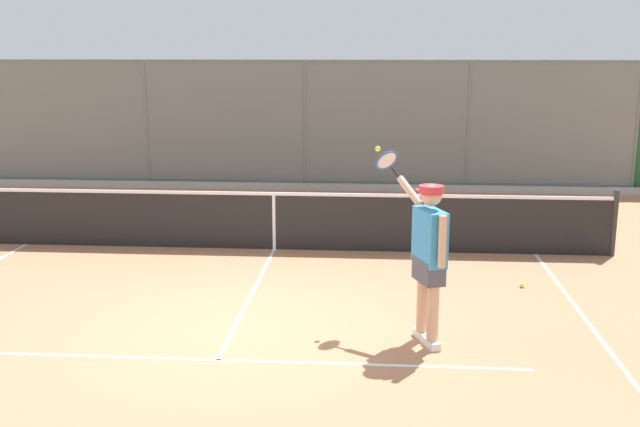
% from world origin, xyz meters
% --- Properties ---
extents(ground_plane, '(60.00, 60.00, 0.00)m').
position_xyz_m(ground_plane, '(0.00, 0.00, 0.00)').
color(ground_plane, '#B27551').
extents(court_line_markings, '(8.56, 8.23, 0.01)m').
position_xyz_m(court_line_markings, '(0.00, 1.26, 0.00)').
color(court_line_markings, white).
rests_on(court_line_markings, ground).
extents(fence_backdrop, '(18.06, 1.37, 2.99)m').
position_xyz_m(fence_backdrop, '(-0.00, -9.75, 1.36)').
color(fence_backdrop, slate).
rests_on(fence_backdrop, ground).
extents(tennis_net, '(11.00, 0.09, 1.07)m').
position_xyz_m(tennis_net, '(0.00, -3.66, 0.49)').
color(tennis_net, '#2D2D2D').
rests_on(tennis_net, ground).
extents(tennis_player, '(0.84, 1.31, 2.11)m').
position_xyz_m(tennis_player, '(-2.24, 0.19, 1.09)').
color(tennis_player, silver).
rests_on(tennis_player, ground).
extents(tennis_ball_mid_court, '(0.07, 0.07, 0.07)m').
position_xyz_m(tennis_ball_mid_court, '(-3.72, -1.89, 0.03)').
color(tennis_ball_mid_court, '#D6E042').
rests_on(tennis_ball_mid_court, ground).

